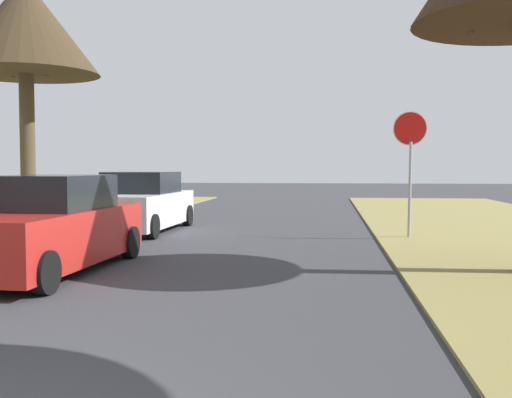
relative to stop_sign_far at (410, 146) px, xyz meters
name	(u,v)px	position (x,y,z in m)	size (l,w,h in m)	color
stop_sign_far	(410,146)	(0.00, 0.00, 0.00)	(0.81, 0.31, 2.97)	#9EA0A5
street_tree_left_mid_b	(25,28)	(-10.81, 2.55, 3.61)	(4.30, 4.30, 7.22)	#4C3F2A
parked_sedan_red	(44,228)	(-6.50, -5.31, -1.47)	(2.03, 4.44, 1.57)	red
parked_sedan_white	(140,204)	(-6.86, 0.95, -1.47)	(2.03, 4.44, 1.57)	white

